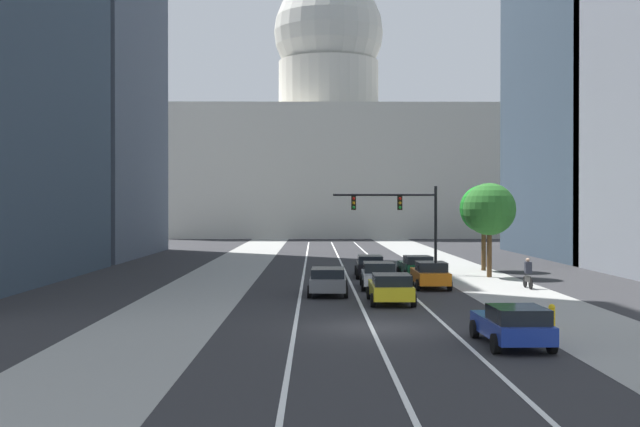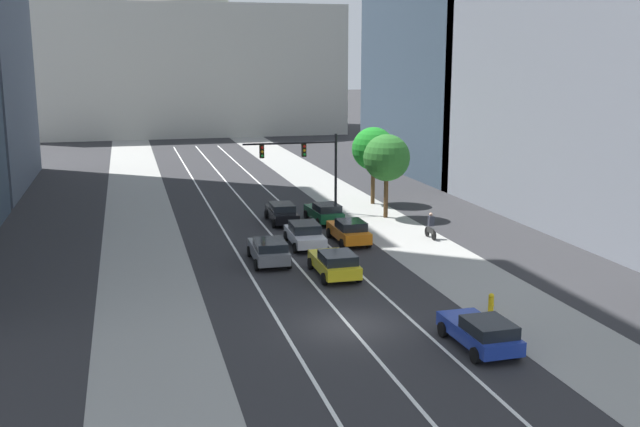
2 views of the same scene
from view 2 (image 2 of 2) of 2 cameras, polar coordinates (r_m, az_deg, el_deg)
name	(u,v)px [view 2 (image 2 of 2)]	position (r m, az deg, el deg)	size (l,w,h in m)	color
ground_plane	(226,182)	(71.12, -7.22, 2.43)	(400.00, 400.00, 0.00)	#2B2B2D
sidewalk_left	(137,195)	(65.61, -13.87, 1.39)	(5.04, 130.00, 0.01)	gray
sidewalk_right	(325,187)	(67.88, 0.35, 2.08)	(5.04, 130.00, 0.01)	gray
lane_stripe_left	(214,215)	(56.13, -8.12, -0.11)	(0.16, 90.00, 0.01)	white
lane_stripe_center	(253,213)	(56.52, -5.18, 0.05)	(0.16, 90.00, 0.01)	white
lane_stripe_right	(290,211)	(57.06, -2.30, 0.20)	(0.16, 90.00, 0.01)	white
capitol_building	(180,39)	(121.21, -10.73, 13.01)	(48.24, 22.83, 41.42)	beige
car_gray	(269,250)	(42.55, -3.94, -2.82)	(2.15, 4.50, 1.44)	slate
car_blue	(481,332)	(30.90, 12.28, -8.87)	(2.08, 4.31, 1.40)	#1E389E
car_orange	(349,231)	(47.11, 2.25, -1.34)	(1.95, 4.53, 1.52)	orange
car_black	(282,212)	(52.92, -2.94, 0.08)	(2.03, 4.77, 1.41)	black
car_white	(305,234)	(46.31, -1.18, -1.59)	(2.16, 4.61, 1.47)	silver
car_green	(324,212)	(52.82, 0.34, 0.10)	(2.12, 4.37, 1.47)	#14512D
car_yellow	(335,263)	(39.89, 1.15, -3.81)	(2.11, 4.49, 1.45)	yellow
traffic_signal_mast	(306,158)	(55.14, -1.07, 4.25)	(7.12, 0.39, 6.01)	black
fire_hydrant	(491,302)	(35.39, 13.00, -6.67)	(0.26, 0.35, 0.91)	yellow
cyclist	(431,226)	(48.67, 8.51, -0.95)	(0.37, 1.70, 1.72)	black
street_tree_mid_right	(373,149)	(59.38, 4.12, 4.97)	(3.44, 3.44, 6.18)	#51381E
street_tree_far_right	(387,158)	(54.20, 5.14, 4.27)	(3.42, 3.42, 6.15)	#51381E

